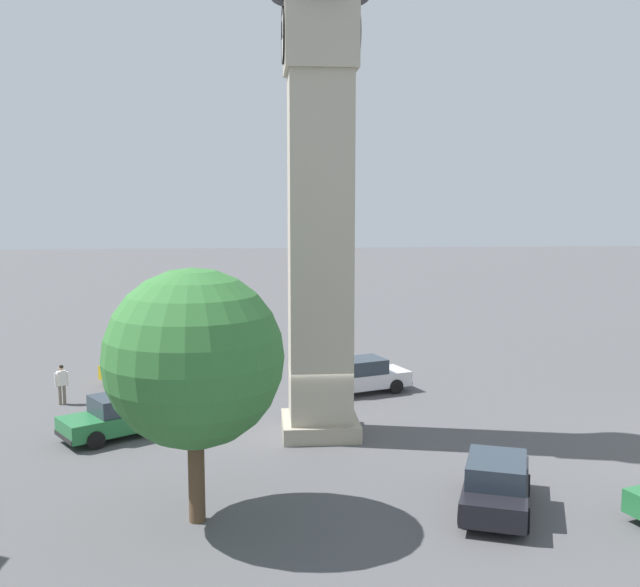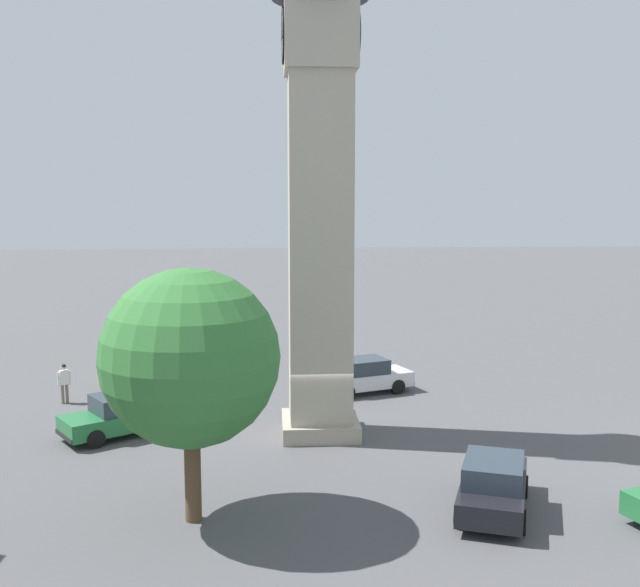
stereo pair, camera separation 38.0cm
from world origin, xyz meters
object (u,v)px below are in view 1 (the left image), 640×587
(car_silver_kerb, at_px, (362,376))
(car_red_corner, at_px, (144,370))
(clock_tower, at_px, (320,67))
(car_blue_kerb, at_px, (496,484))
(tree, at_px, (194,359))
(pedestrian, at_px, (62,381))
(car_black_far, at_px, (120,416))

(car_silver_kerb, relative_size, car_red_corner, 1.02)
(clock_tower, relative_size, car_blue_kerb, 5.00)
(car_blue_kerb, xyz_separation_m, tree, (-0.00, 8.18, 3.68))
(pedestrian, bearing_deg, clock_tower, -114.61)
(clock_tower, relative_size, car_silver_kerb, 5.00)
(car_silver_kerb, relative_size, pedestrian, 2.63)
(car_red_corner, xyz_separation_m, car_black_far, (-7.19, -0.22, 0.00))
(car_red_corner, height_order, tree, tree)
(clock_tower, bearing_deg, pedestrian, 65.39)
(clock_tower, xyz_separation_m, pedestrian, (4.78, 10.43, -12.05))
(car_red_corner, bearing_deg, clock_tower, -135.28)
(clock_tower, xyz_separation_m, car_red_corner, (7.52, 7.45, -12.30))
(tree, bearing_deg, car_red_corner, 13.72)
(car_blue_kerb, height_order, car_silver_kerb, same)
(clock_tower, bearing_deg, car_black_far, 87.34)
(car_red_corner, bearing_deg, car_blue_kerb, -141.19)
(car_blue_kerb, bearing_deg, clock_tower, 31.25)
(clock_tower, distance_m, pedestrian, 16.64)
(clock_tower, height_order, tree, clock_tower)
(car_black_far, distance_m, tree, 8.93)
(car_silver_kerb, bearing_deg, pedestrian, 93.97)
(car_red_corner, height_order, pedestrian, pedestrian)
(tree, bearing_deg, pedestrian, 28.88)
(car_blue_kerb, height_order, pedestrian, pedestrian)
(car_red_corner, bearing_deg, tree, -166.28)
(pedestrian, bearing_deg, tree, -151.12)
(car_silver_kerb, distance_m, tree, 14.65)
(clock_tower, relative_size, pedestrian, 13.17)
(car_black_far, bearing_deg, car_red_corner, 1.78)
(car_blue_kerb, distance_m, car_silver_kerb, 12.89)
(car_silver_kerb, bearing_deg, tree, 153.95)
(clock_tower, distance_m, tree, 11.82)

